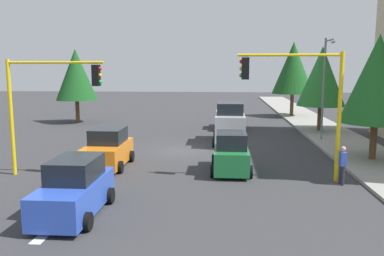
% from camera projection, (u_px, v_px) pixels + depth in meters
% --- Properties ---
extents(ground_plane, '(120.00, 120.00, 0.00)m').
position_uv_depth(ground_plane, '(183.00, 151.00, 24.54)').
color(ground_plane, '#353538').
extents(sidewalk_kerb, '(80.00, 4.00, 0.15)m').
position_uv_depth(sidewalk_kerb, '(336.00, 138.00, 28.66)').
color(sidewalk_kerb, gray).
rests_on(sidewalk_kerb, ground).
extents(lane_arrow_near, '(2.40, 1.10, 1.10)m').
position_uv_depth(lane_arrow_near, '(60.00, 220.00, 13.42)').
color(lane_arrow_near, silver).
rests_on(lane_arrow_near, ground).
extents(traffic_signal_near_right, '(0.36, 4.59, 5.43)m').
position_uv_depth(traffic_signal_near_right, '(48.00, 94.00, 18.48)').
color(traffic_signal_near_right, yellow).
rests_on(traffic_signal_near_right, ground).
extents(traffic_signal_near_left, '(0.36, 4.59, 5.74)m').
position_uv_depth(traffic_signal_near_left, '(299.00, 90.00, 17.59)').
color(traffic_signal_near_left, yellow).
rests_on(traffic_signal_near_left, ground).
extents(street_lamp_curbside, '(2.15, 0.28, 7.00)m').
position_uv_depth(street_lamp_curbside, '(325.00, 78.00, 26.76)').
color(street_lamp_curbside, slate).
rests_on(street_lamp_curbside, ground).
extents(tree_opposite_side, '(3.70, 3.70, 6.74)m').
position_uv_depth(tree_opposite_side, '(76.00, 75.00, 36.55)').
color(tree_opposite_side, brown).
rests_on(tree_opposite_side, ground).
extents(tree_roadside_mid, '(3.67, 3.67, 6.69)m').
position_uv_depth(tree_roadside_mid, '(322.00, 76.00, 31.02)').
color(tree_roadside_mid, brown).
rests_on(tree_roadside_mid, ground).
extents(tree_roadside_near, '(3.73, 3.73, 6.80)m').
position_uv_depth(tree_roadside_near, '(377.00, 79.00, 21.11)').
color(tree_roadside_near, brown).
rests_on(tree_roadside_near, ground).
extents(tree_roadside_far, '(4.18, 4.18, 7.64)m').
position_uv_depth(tree_roadside_far, '(293.00, 68.00, 40.82)').
color(tree_roadside_far, brown).
rests_on(tree_roadside_far, ground).
extents(delivery_van_silver, '(4.80, 2.22, 2.77)m').
position_uv_depth(delivery_van_silver, '(230.00, 124.00, 26.90)').
color(delivery_van_silver, '#B2B5BA').
rests_on(delivery_van_silver, ground).
extents(car_black, '(4.16, 1.95, 1.98)m').
position_uv_depth(car_black, '(229.00, 118.00, 33.52)').
color(car_black, black).
rests_on(car_black, ground).
extents(car_orange, '(3.89, 2.11, 1.98)m').
position_uv_depth(car_orange, '(108.00, 149.00, 20.56)').
color(car_orange, orange).
rests_on(car_orange, ground).
extents(car_blue, '(4.15, 1.98, 1.98)m').
position_uv_depth(car_blue, '(75.00, 190.00, 13.80)').
color(car_blue, blue).
rests_on(car_blue, ground).
extents(car_green, '(3.61, 1.93, 1.98)m').
position_uv_depth(car_green, '(231.00, 154.00, 19.51)').
color(car_green, '#1E7238').
rests_on(car_green, ground).
extents(pedestrian_crossing, '(0.40, 0.24, 1.70)m').
position_uv_depth(pedestrian_crossing, '(343.00, 164.00, 17.36)').
color(pedestrian_crossing, '#262638').
rests_on(pedestrian_crossing, ground).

